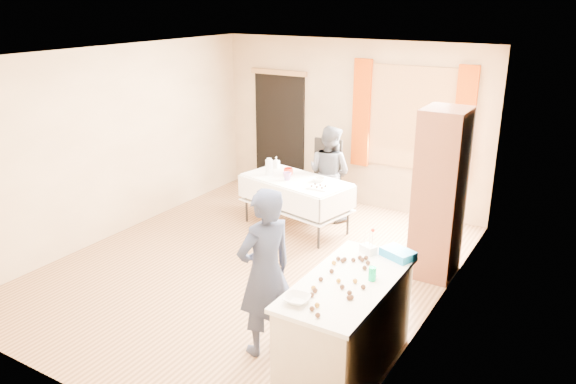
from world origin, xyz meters
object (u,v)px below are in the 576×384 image
Objects in this scene: counter at (346,326)px; woman at (329,173)px; girl at (265,272)px; cabinet at (440,194)px; chair at (323,189)px; party_table at (296,199)px.

woman is (-1.83, 3.24, 0.26)m from counter.
woman is (-1.04, 3.34, -0.10)m from girl.
cabinet is 2.59m from chair.
chair is 0.68× the size of girl.
girl is (1.28, -3.61, 0.49)m from chair.
woman is (0.24, -0.27, 0.38)m from chair.
cabinet reaches higher than woman.
party_table is at bearing 170.60° from cabinet.
chair is 0.53m from woman.
party_table is (-2.15, 0.36, -0.57)m from cabinet.
cabinet is at bearing 2.51° from party_table.
party_table is 0.71m from woman.
girl is at bearing 114.60° from woman.
girl reaches higher than chair.
woman reaches higher than counter.
counter is at bearing 117.79° from girl.
girl reaches higher than party_table.
chair is 3.86m from girl.
counter is 1.38× the size of chair.
party_table is 1.54× the size of chair.
party_table is at bearing 77.97° from woman.
girl is at bearing -53.27° from party_table.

